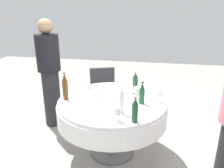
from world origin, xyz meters
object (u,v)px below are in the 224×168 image
object	(u,v)px
bottle_dark_green_inner	(142,94)
person_inner	(50,72)
wine_glass_rear	(117,111)
bottle_dark_green_outer	(135,83)
wine_glass_east	(88,80)
chair_east	(102,86)
bottle_clear_left	(121,101)
dining_table	(112,111)
wine_glass_left	(136,91)
bottle_brown_south	(65,87)
wine_glass_far	(160,94)
plate_far	(108,86)
plate_north	(106,100)
bottle_dark_green_mid	(135,111)
wine_glass_mid	(95,87)

from	to	relation	value
bottle_dark_green_inner	person_inner	world-z (taller)	person_inner
wine_glass_rear	bottle_dark_green_outer	bearing A→B (deg)	81.91
wine_glass_east	chair_east	bearing A→B (deg)	86.85
bottle_clear_left	dining_table	bearing A→B (deg)	116.87
wine_glass_left	chair_east	xyz separation A→B (m)	(-0.66, 0.94, -0.33)
bottle_brown_south	wine_glass_far	bearing A→B (deg)	6.54
wine_glass_east	bottle_dark_green_outer	bearing A→B (deg)	-9.67
wine_glass_rear	person_inner	distance (m)	1.61
wine_glass_east	plate_far	size ratio (longest dim) A/B	0.63
person_inner	chair_east	distance (m)	0.90
wine_glass_rear	chair_east	bearing A→B (deg)	108.86
person_inner	chair_east	size ratio (longest dim) A/B	1.89
wine_glass_left	plate_far	world-z (taller)	wine_glass_left
dining_table	chair_east	size ratio (longest dim) A/B	1.52
bottle_dark_green_inner	wine_glass_east	xyz separation A→B (m)	(-0.76, 0.40, -0.01)
plate_north	person_inner	bearing A→B (deg)	149.63
bottle_clear_left	wine_glass_east	bearing A→B (deg)	129.94
person_inner	wine_glass_far	bearing A→B (deg)	-79.77
wine_glass_left	wine_glass_far	world-z (taller)	wine_glass_left
bottle_dark_green_inner	bottle_clear_left	world-z (taller)	bottle_clear_left
person_inner	dining_table	bearing A→B (deg)	-90.00
wine_glass_east	person_inner	world-z (taller)	person_inner
bottle_dark_green_mid	wine_glass_mid	xyz separation A→B (m)	(-0.56, 0.60, -0.02)
wine_glass_east	wine_glass_far	bearing A→B (deg)	-18.37
dining_table	wine_glass_rear	world-z (taller)	wine_glass_rear
bottle_dark_green_inner	plate_far	xyz separation A→B (m)	(-0.49, 0.47, -0.11)
bottle_dark_green_inner	bottle_clear_left	bearing A→B (deg)	-125.25
wine_glass_far	plate_north	xyz separation A→B (m)	(-0.62, -0.07, -0.09)
bottle_brown_south	wine_glass_far	size ratio (longest dim) A/B	2.36
bottle_brown_south	plate_north	distance (m)	0.51
bottle_dark_green_inner	plate_north	bearing A→B (deg)	178.42
wine_glass_mid	plate_far	xyz separation A→B (m)	(0.11, 0.32, -0.09)
bottle_dark_green_inner	wine_glass_mid	world-z (taller)	bottle_dark_green_inner
dining_table	plate_far	size ratio (longest dim) A/B	5.27
bottle_dark_green_mid	person_inner	size ratio (longest dim) A/B	0.16
bottle_dark_green_mid	person_inner	world-z (taller)	person_inner
wine_glass_left	wine_glass_rear	world-z (taller)	wine_glass_left
wine_glass_east	wine_glass_rear	xyz separation A→B (m)	(0.56, -0.86, -0.01)
dining_table	wine_glass_left	xyz separation A→B (m)	(0.28, 0.09, 0.26)
wine_glass_rear	person_inner	xyz separation A→B (m)	(-1.21, 1.06, 0.02)
bottle_brown_south	bottle_clear_left	bearing A→B (deg)	-17.90
plate_far	person_inner	size ratio (longest dim) A/B	0.15
wine_glass_east	bottle_brown_south	bearing A→B (deg)	-107.49
bottle_dark_green_outer	plate_north	xyz separation A→B (m)	(-0.31, -0.27, -0.13)
bottle_dark_green_inner	wine_glass_east	bearing A→B (deg)	152.51
bottle_brown_south	wine_glass_mid	world-z (taller)	bottle_brown_south
bottle_brown_south	chair_east	size ratio (longest dim) A/B	0.38
dining_table	wine_glass_mid	xyz separation A→B (m)	(-0.24, 0.12, 0.25)
bottle_brown_south	wine_glass_rear	distance (m)	0.81
dining_table	wine_glass_mid	world-z (taller)	wine_glass_mid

